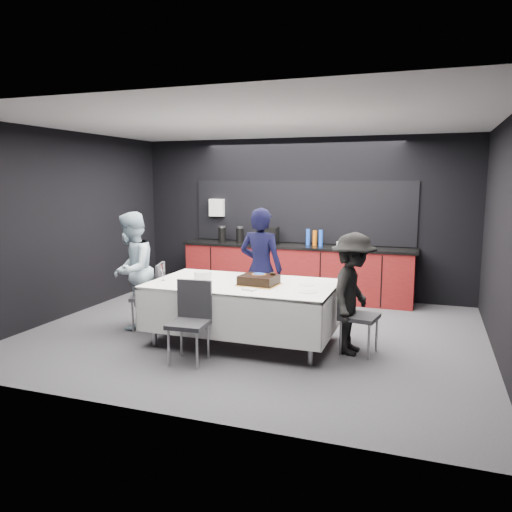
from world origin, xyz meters
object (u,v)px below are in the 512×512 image
at_px(cake_assembly, 259,280).
at_px(plate_stack, 203,275).
at_px(chair_right, 353,309).
at_px(champagne_flute, 163,268).
at_px(chair_left, 153,291).
at_px(person_center, 261,269).
at_px(party_table, 243,293).
at_px(chair_near, 191,315).
at_px(person_right, 353,294).
at_px(person_left, 132,270).

distance_m(cake_assembly, plate_stack, 0.82).
bearing_deg(cake_assembly, chair_right, 7.24).
bearing_deg(plate_stack, champagne_flute, -148.76).
distance_m(chair_left, person_center, 1.53).
bearing_deg(party_table, champagne_flute, -168.59).
height_order(party_table, chair_right, chair_right).
xyz_separation_m(chair_near, person_right, (1.70, 0.86, 0.19)).
bearing_deg(party_table, plate_stack, 174.20).
relative_size(chair_left, person_left, 0.57).
distance_m(party_table, champagne_flute, 1.09).
bearing_deg(plate_stack, person_right, 0.19).
height_order(champagne_flute, chair_near, champagne_flute).
relative_size(party_table, person_left, 1.42).
bearing_deg(person_left, champagne_flute, 50.62).
distance_m(chair_right, person_left, 3.10).
distance_m(cake_assembly, person_center, 0.75).
xyz_separation_m(party_table, chair_left, (-1.39, 0.14, -0.11)).
relative_size(plate_stack, person_center, 0.14).
distance_m(champagne_flute, chair_near, 0.99).
xyz_separation_m(chair_left, chair_right, (2.77, -0.04, 0.00)).
height_order(plate_stack, person_center, person_center).
distance_m(person_center, person_right, 1.50).
height_order(cake_assembly, chair_near, cake_assembly).
relative_size(plate_stack, person_right, 0.16).
height_order(plate_stack, chair_right, chair_right).
distance_m(cake_assembly, champagne_flute, 1.27).
bearing_deg(champagne_flute, party_table, 11.41).
xyz_separation_m(champagne_flute, person_right, (2.40, 0.27, -0.21)).
xyz_separation_m(cake_assembly, person_right, (1.14, 0.11, -0.11)).
height_order(party_table, champagne_flute, champagne_flute).
distance_m(party_table, person_right, 1.38).
distance_m(plate_stack, chair_right, 1.99).
bearing_deg(chair_left, plate_stack, -5.39).
bearing_deg(person_center, chair_left, 25.37).
xyz_separation_m(party_table, chair_right, (1.38, 0.10, -0.11)).
bearing_deg(chair_right, cake_assembly, -172.76).
distance_m(party_table, person_center, 0.70).
relative_size(plate_stack, chair_right, 0.25).
distance_m(champagne_flute, chair_left, 0.64).
xyz_separation_m(party_table, plate_stack, (-0.59, 0.06, 0.19)).
distance_m(party_table, plate_stack, 0.62).
bearing_deg(person_right, chair_left, 93.99).
bearing_deg(party_table, chair_left, 174.44).
xyz_separation_m(party_table, person_center, (0.01, 0.67, 0.21)).
bearing_deg(chair_near, plate_stack, 106.59).
height_order(cake_assembly, champagne_flute, champagne_flute).
bearing_deg(party_table, cake_assembly, -11.67).
relative_size(chair_left, person_center, 0.55).
bearing_deg(person_left, person_right, 75.29).
height_order(cake_assembly, person_left, person_left).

